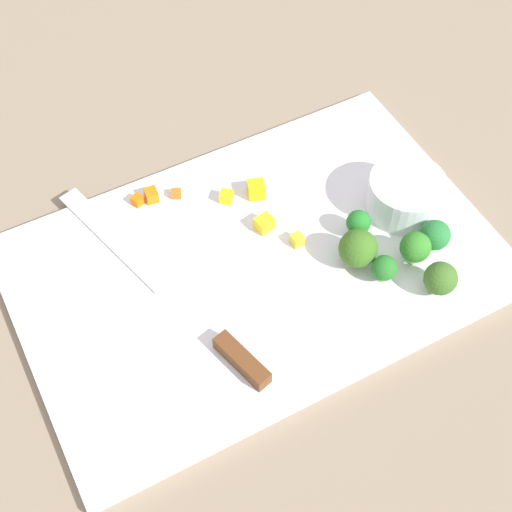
% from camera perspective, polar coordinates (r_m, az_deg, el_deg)
% --- Properties ---
extents(ground_plane, '(4.00, 4.00, 0.00)m').
position_cam_1_polar(ground_plane, '(0.81, 0.00, -0.90)').
color(ground_plane, gray).
extents(cutting_board, '(0.52, 0.34, 0.01)m').
position_cam_1_polar(cutting_board, '(0.81, 0.00, -0.66)').
color(cutting_board, white).
rests_on(cutting_board, ground_plane).
extents(prep_bowl, '(0.09, 0.09, 0.04)m').
position_cam_1_polar(prep_bowl, '(0.85, 11.48, 4.67)').
color(prep_bowl, white).
rests_on(prep_bowl, cutting_board).
extents(chef_knife, '(0.11, 0.33, 0.02)m').
position_cam_1_polar(chef_knife, '(0.77, -5.16, -4.21)').
color(chef_knife, silver).
rests_on(chef_knife, cutting_board).
extents(carrot_dice_0, '(0.02, 0.02, 0.01)m').
position_cam_1_polar(carrot_dice_0, '(0.86, -9.14, 4.28)').
color(carrot_dice_0, orange).
rests_on(carrot_dice_0, cutting_board).
extents(carrot_dice_1, '(0.01, 0.01, 0.01)m').
position_cam_1_polar(carrot_dice_1, '(0.86, -6.17, 4.82)').
color(carrot_dice_1, orange).
rests_on(carrot_dice_1, cutting_board).
extents(carrot_dice_2, '(0.02, 0.02, 0.01)m').
position_cam_1_polar(carrot_dice_2, '(0.86, -8.07, 4.68)').
color(carrot_dice_2, orange).
rests_on(carrot_dice_2, cutting_board).
extents(pepper_dice_0, '(0.02, 0.02, 0.02)m').
position_cam_1_polar(pepper_dice_0, '(0.82, 0.65, 2.53)').
color(pepper_dice_0, yellow).
rests_on(pepper_dice_0, cutting_board).
extents(pepper_dice_1, '(0.02, 0.02, 0.01)m').
position_cam_1_polar(pepper_dice_1, '(0.85, -2.30, 4.59)').
color(pepper_dice_1, yellow).
rests_on(pepper_dice_1, cutting_board).
extents(pepper_dice_2, '(0.01, 0.01, 0.01)m').
position_cam_1_polar(pepper_dice_2, '(0.82, 3.03, 1.49)').
color(pepper_dice_2, yellow).
rests_on(pepper_dice_2, cutting_board).
extents(pepper_dice_3, '(0.02, 0.02, 0.02)m').
position_cam_1_polar(pepper_dice_3, '(0.85, 0.02, 5.15)').
color(pepper_dice_3, yellow).
rests_on(pepper_dice_3, cutting_board).
extents(broccoli_floret_0, '(0.03, 0.03, 0.03)m').
position_cam_1_polar(broccoli_floret_0, '(0.79, 9.86, -0.94)').
color(broccoli_floret_0, '#80BD54').
rests_on(broccoli_floret_0, cutting_board).
extents(broccoli_floret_1, '(0.04, 0.04, 0.05)m').
position_cam_1_polar(broccoli_floret_1, '(0.79, 7.89, 0.56)').
color(broccoli_floret_1, '#93AE5B').
rests_on(broccoli_floret_1, cutting_board).
extents(broccoli_floret_2, '(0.03, 0.03, 0.04)m').
position_cam_1_polar(broccoli_floret_2, '(0.80, 12.20, 0.64)').
color(broccoli_floret_2, '#8FBA61').
rests_on(broccoli_floret_2, cutting_board).
extents(broccoli_floret_3, '(0.03, 0.03, 0.04)m').
position_cam_1_polar(broccoli_floret_3, '(0.82, 13.65, 1.56)').
color(broccoli_floret_3, '#81BA5D').
rests_on(broccoli_floret_3, cutting_board).
extents(broccoli_floret_4, '(0.04, 0.04, 0.04)m').
position_cam_1_polar(broccoli_floret_4, '(0.79, 14.06, -1.72)').
color(broccoli_floret_4, '#82B95F').
rests_on(broccoli_floret_4, cutting_board).
extents(broccoli_floret_5, '(0.03, 0.03, 0.04)m').
position_cam_1_polar(broccoli_floret_5, '(0.82, 7.92, 2.56)').
color(broccoli_floret_5, '#96B769').
rests_on(broccoli_floret_5, cutting_board).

